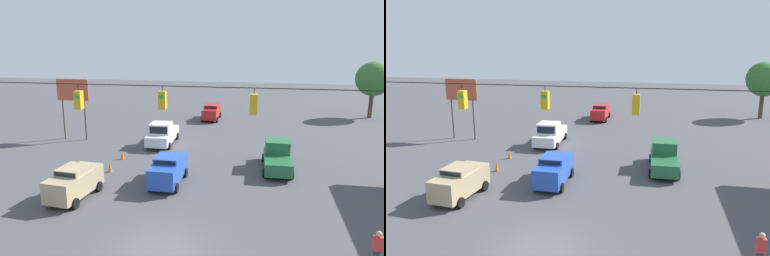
# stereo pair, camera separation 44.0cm
# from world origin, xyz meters

# --- Properties ---
(ground_plane) EXTENTS (140.00, 140.00, 0.00)m
(ground_plane) POSITION_xyz_m (0.00, 0.00, 0.00)
(ground_plane) COLOR #47474C
(overhead_signal_span) EXTENTS (22.95, 0.38, 8.36)m
(overhead_signal_span) POSITION_xyz_m (-0.01, -0.95, 5.07)
(overhead_signal_span) COLOR #4C473D
(overhead_signal_span) RESTS_ON ground_plane
(sedan_tan_parked_shoulder) EXTENTS (2.24, 4.27, 2.00)m
(sedan_tan_parked_shoulder) POSITION_xyz_m (6.65, -4.75, 1.04)
(sedan_tan_parked_shoulder) COLOR tan
(sedan_tan_parked_shoulder) RESTS_ON ground_plane
(sedan_red_withflow_deep) EXTENTS (1.99, 4.60, 1.85)m
(sedan_red_withflow_deep) POSITION_xyz_m (1.48, -29.13, 0.97)
(sedan_red_withflow_deep) COLOR red
(sedan_red_withflow_deep) RESTS_ON ground_plane
(pickup_truck_green_oncoming_far) EXTENTS (2.18, 5.40, 2.12)m
(pickup_truck_green_oncoming_far) POSITION_xyz_m (-5.68, -12.38, 0.98)
(pickup_truck_green_oncoming_far) COLOR #236038
(pickup_truck_green_oncoming_far) RESTS_ON ground_plane
(sedan_blue_withflow_mid) EXTENTS (1.98, 4.44, 1.96)m
(sedan_blue_withflow_mid) POSITION_xyz_m (1.60, -8.09, 1.02)
(sedan_blue_withflow_mid) COLOR #234CB2
(sedan_blue_withflow_mid) RESTS_ON ground_plane
(pickup_truck_white_withflow_far) EXTENTS (2.29, 5.44, 2.12)m
(pickup_truck_white_withflow_far) POSITION_xyz_m (4.50, -17.43, 0.98)
(pickup_truck_white_withflow_far) COLOR silver
(pickup_truck_white_withflow_far) RESTS_ON ground_plane
(traffic_cone_nearest) EXTENTS (0.31, 0.31, 0.75)m
(traffic_cone_nearest) POSITION_xyz_m (6.52, -3.87, 0.37)
(traffic_cone_nearest) COLOR orange
(traffic_cone_nearest) RESTS_ON ground_plane
(traffic_cone_second) EXTENTS (0.31, 0.31, 0.75)m
(traffic_cone_second) POSITION_xyz_m (6.60, -6.48, 0.37)
(traffic_cone_second) COLOR orange
(traffic_cone_second) RESTS_ON ground_plane
(traffic_cone_third) EXTENTS (0.31, 0.31, 0.75)m
(traffic_cone_third) POSITION_xyz_m (6.38, -9.52, 0.37)
(traffic_cone_third) COLOR orange
(traffic_cone_third) RESTS_ON ground_plane
(traffic_cone_fourth) EXTENTS (0.31, 0.31, 0.75)m
(traffic_cone_fourth) POSITION_xyz_m (6.57, -12.55, 0.37)
(traffic_cone_fourth) COLOR orange
(traffic_cone_fourth) RESTS_ON ground_plane
(roadside_billboard) EXTENTS (3.17, 0.16, 5.85)m
(roadside_billboard) POSITION_xyz_m (13.24, -17.60, 4.24)
(roadside_billboard) COLOR #4C473D
(roadside_billboard) RESTS_ON ground_plane
(pedestrian) EXTENTS (0.40, 0.28, 1.70)m
(pedestrian) POSITION_xyz_m (-9.39, -0.41, 0.85)
(pedestrian) COLOR #2D334C
(pedestrian) RESTS_ON ground_plane
(tree_horizon_left) EXTENTS (4.18, 4.18, 6.91)m
(tree_horizon_left) POSITION_xyz_m (-17.66, -33.75, 4.78)
(tree_horizon_left) COLOR #4C3823
(tree_horizon_left) RESTS_ON ground_plane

